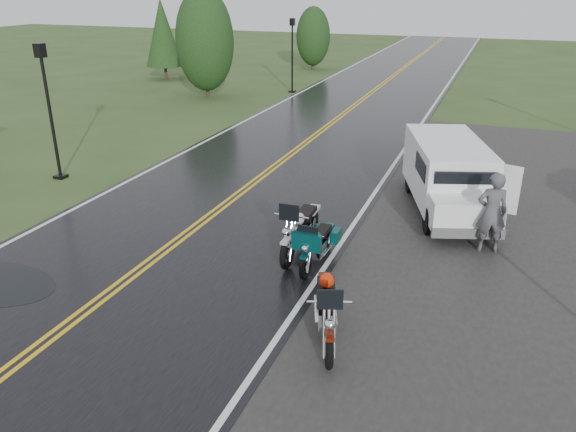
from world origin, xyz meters
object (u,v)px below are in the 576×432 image
object	(u,v)px
motorcycle_red	(329,334)
person_at_van	(491,214)
lamp_post_far_left	(292,56)
motorcycle_silver	(287,241)
van_white	(432,198)
lamp_post_near_left	(50,113)
motorcycle_teal	(306,256)

from	to	relation	value
motorcycle_red	person_at_van	distance (m)	5.95
person_at_van	lamp_post_far_left	world-z (taller)	lamp_post_far_left
motorcycle_red	motorcycle_silver	distance (m)	3.48
van_white	lamp_post_near_left	distance (m)	11.88
motorcycle_silver	lamp_post_near_left	xyz separation A→B (m)	(-9.16, 3.32, 1.41)
van_white	person_at_van	world-z (taller)	van_white
motorcycle_teal	lamp_post_near_left	world-z (taller)	lamp_post_near_left
motorcycle_teal	lamp_post_far_left	distance (m)	22.09
person_at_van	lamp_post_near_left	size ratio (longest dim) A/B	0.45
motorcycle_silver	lamp_post_near_left	world-z (taller)	lamp_post_near_left
person_at_van	lamp_post_near_left	xyz separation A→B (m)	(-13.24, 0.75, 1.16)
motorcycle_silver	lamp_post_near_left	size ratio (longest dim) A/B	0.58
lamp_post_near_left	van_white	bearing A→B (deg)	-1.07
van_white	lamp_post_near_left	xyz separation A→B (m)	(-11.82, 0.22, 1.16)
motorcycle_red	van_white	world-z (taller)	van_white
van_white	person_at_van	xyz separation A→B (m)	(1.42, -0.53, -0.00)
motorcycle_teal	motorcycle_silver	distance (m)	0.61
lamp_post_near_left	person_at_van	bearing A→B (deg)	-3.26
van_white	motorcycle_teal	bearing A→B (deg)	-140.22
van_white	motorcycle_silver	bearing A→B (deg)	-148.65
motorcycle_teal	lamp_post_near_left	bearing A→B (deg)	160.73
lamp_post_far_left	motorcycle_red	bearing A→B (deg)	-68.29
motorcycle_silver	lamp_post_far_left	distance (m)	21.63
motorcycle_red	motorcycle_teal	xyz separation A→B (m)	(-1.32, 2.66, -0.08)
motorcycle_teal	lamp_post_near_left	distance (m)	10.45
motorcycle_red	motorcycle_silver	xyz separation A→B (m)	(-1.85, 2.95, 0.05)
motorcycle_silver	van_white	bearing A→B (deg)	48.24
motorcycle_red	lamp_post_near_left	distance (m)	12.75
motorcycle_silver	lamp_post_near_left	bearing A→B (deg)	158.92
van_white	lamp_post_near_left	bearing A→B (deg)	160.87
motorcycle_silver	motorcycle_red	bearing A→B (deg)	-59.09
motorcycle_silver	van_white	xyz separation A→B (m)	(2.65, 3.10, 0.25)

